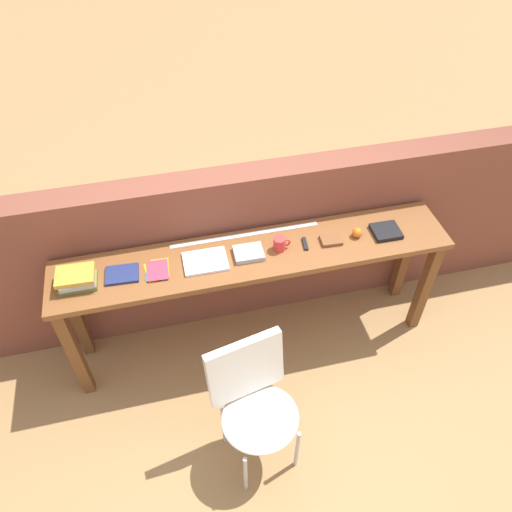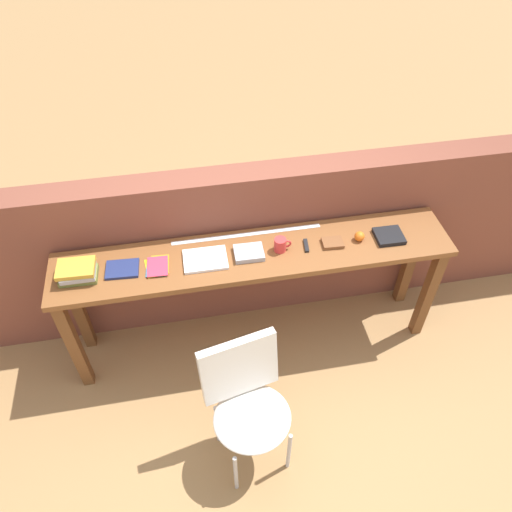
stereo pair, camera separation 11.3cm
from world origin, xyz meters
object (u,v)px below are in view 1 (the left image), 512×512
Objects in this scene: book_stack_leftmost at (77,279)px; leather_journal_brown at (331,240)px; chair_white_moulded at (255,401)px; book_open_centre at (205,261)px; pamphlet_pile_colourful at (158,270)px; book_repair_rightmost at (386,231)px; magazine_cycling at (122,274)px; sports_ball_small at (357,233)px; mug at (280,244)px; multitool_folded at (305,244)px.

book_stack_leftmost is 1.75× the size of leather_journal_brown.
book_open_centre is at bearing 99.03° from chair_white_moulded.
book_repair_rightmost is (1.46, -0.00, 0.01)m from pamphlet_pile_colourful.
sports_ball_small is at bearing 3.27° from magazine_cycling.
magazine_cycling is 0.21m from pamphlet_pile_colourful.
chair_white_moulded is at bearing -80.39° from book_open_centre.
pamphlet_pile_colourful is 1.09m from leather_journal_brown.
book_stack_leftmost is 3.56× the size of sports_ball_small.
mug is (0.97, -0.00, 0.04)m from magazine_cycling.
book_open_centre is 0.47m from mug.
book_repair_rightmost reaches higher than book_open_centre.
book_open_centre is (-0.12, 0.78, 0.36)m from chair_white_moulded.
mug is at bearing 3.36° from magazine_cycling.
magazine_cycling is at bearing 179.94° from mug.
chair_white_moulded is 0.95m from pamphlet_pile_colourful.
chair_white_moulded is 1.07m from magazine_cycling.
magazine_cycling is at bearing -177.06° from leather_journal_brown.
multitool_folded is (1.38, 0.01, -0.04)m from book_stack_leftmost.
sports_ball_small reaches higher than leather_journal_brown.
magazine_cycling is 0.97m from mug.
mug is 0.63× the size of book_repair_rightmost.
pamphlet_pile_colourful is at bearing -179.16° from book_repair_rightmost.
leather_journal_brown is 0.18m from sports_ball_small.
chair_white_moulded is 4.59× the size of magazine_cycling.
sports_ball_small reaches higher than magazine_cycling.
multitool_folded is at bearing 57.03° from chair_white_moulded.
chair_white_moulded is at bearing -127.72° from leather_journal_brown.
book_stack_leftmost is 1.92m from book_repair_rightmost.
mug is at bearing -179.82° from multitool_folded.
mug is 0.17m from multitool_folded.
mug is at bearing 0.62° from book_stack_leftmost.
leather_journal_brown is at bearing -179.98° from book_repair_rightmost.
pamphlet_pile_colourful is 1.27m from sports_ball_small.
book_stack_leftmost is 1.17× the size of magazine_cycling.
leather_journal_brown is (0.68, 0.78, 0.37)m from chair_white_moulded.
multitool_folded is 0.17m from leather_journal_brown.
magazine_cycling is 1.07× the size of pamphlet_pile_colourful.
mug reaches higher than book_open_centre.
book_stack_leftmost is 0.25m from magazine_cycling.
chair_white_moulded is 1.09m from leather_journal_brown.
pamphlet_pile_colourful is at bearing -179.13° from mug.
book_open_centre is at bearing 2.31° from magazine_cycling.
book_repair_rightmost is at bearing -4.02° from sports_ball_small.
book_stack_leftmost is at bearing -179.38° from mug.
pamphlet_pile_colourful is 1.66× the size of mug.
multitool_folded is (0.17, 0.00, -0.04)m from mug.
magazine_cycling is at bearing 179.97° from multitool_folded.
sports_ball_small is 0.20m from book_repair_rightmost.
leather_journal_brown is at bearing -3.55° from multitool_folded.
book_stack_leftmost reaches higher than magazine_cycling.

